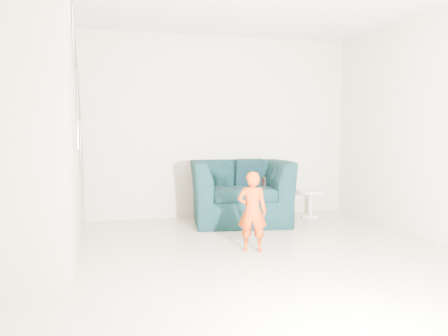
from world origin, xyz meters
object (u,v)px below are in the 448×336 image
(armchair, at_px, (240,192))
(side_table, at_px, (310,199))
(staircase, at_px, (19,167))
(toddler, at_px, (252,211))

(armchair, relative_size, side_table, 3.38)
(side_table, xyz_separation_m, staircase, (-3.77, -1.74, 0.68))
(armchair, height_order, staircase, staircase)
(toddler, bearing_deg, side_table, -109.04)
(armchair, relative_size, toddler, 1.57)
(side_table, bearing_deg, staircase, -155.28)
(toddler, height_order, side_table, toddler)
(toddler, relative_size, side_table, 2.15)
(armchair, bearing_deg, staircase, -140.87)
(side_table, bearing_deg, armchair, -172.21)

